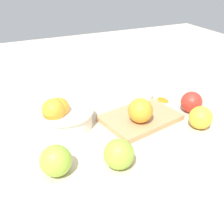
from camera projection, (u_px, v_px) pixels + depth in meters
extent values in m
plane|color=beige|center=(124.00, 128.00, 0.83)|extent=(2.40, 2.40, 0.00)
cylinder|color=white|center=(65.00, 118.00, 0.83)|extent=(0.17, 0.17, 0.05)
torus|color=white|center=(64.00, 110.00, 0.82)|extent=(0.19, 0.19, 0.02)
sphere|color=orange|center=(59.00, 108.00, 0.80)|extent=(0.06, 0.06, 0.06)
sphere|color=orange|center=(54.00, 110.00, 0.79)|extent=(0.07, 0.07, 0.07)
cube|color=tan|center=(140.00, 118.00, 0.87)|extent=(0.27, 0.21, 0.02)
sphere|color=orange|center=(140.00, 111.00, 0.81)|extent=(0.08, 0.08, 0.08)
cube|color=silver|center=(147.00, 100.00, 0.96)|extent=(0.09, 0.09, 0.00)
cylinder|color=brown|center=(141.00, 108.00, 0.89)|extent=(0.04, 0.04, 0.01)
sphere|color=red|center=(192.00, 102.00, 0.90)|extent=(0.07, 0.07, 0.07)
sphere|color=#8EB738|center=(56.00, 161.00, 0.64)|extent=(0.08, 0.08, 0.08)
sphere|color=#8EB738|center=(119.00, 154.00, 0.66)|extent=(0.08, 0.08, 0.08)
sphere|color=gold|center=(201.00, 118.00, 0.82)|extent=(0.07, 0.07, 0.07)
ellipsoid|color=orange|center=(163.00, 99.00, 0.99)|extent=(0.04, 0.05, 0.01)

